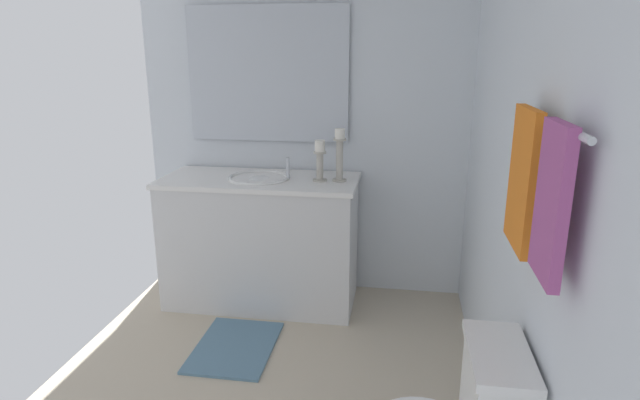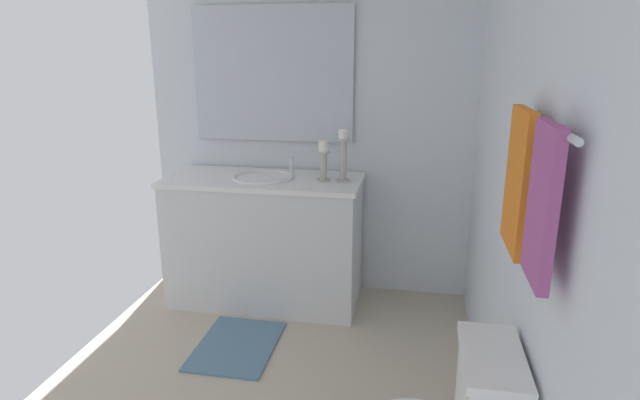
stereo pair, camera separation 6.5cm
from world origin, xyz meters
TOP-DOWN VIEW (x-y plane):
  - wall_back at (0.00, 1.12)m, footprint 2.89×0.04m
  - wall_left at (-1.44, 0.00)m, footprint 0.04×2.23m
  - vanity_cabinet at (-1.12, -0.25)m, footprint 0.58×1.28m
  - sink_basin at (-1.12, -0.25)m, footprint 0.40×0.40m
  - mirror at (-1.40, -0.25)m, footprint 0.02×1.09m
  - candle_holder_tall at (-1.12, 0.27)m, footprint 0.09×0.09m
  - candle_holder_short at (-1.11, 0.15)m, footprint 0.09×0.09m
  - towel_bar at (0.55, 1.06)m, footprint 0.67×0.02m
  - towel_near_vanity at (0.38, 1.04)m, footprint 0.28×0.03m
  - towel_center at (0.72, 1.04)m, footprint 0.21×0.03m
  - bath_mat at (-0.49, -0.25)m, footprint 0.60×0.44m

SIDE VIEW (x-z plane):
  - bath_mat at x=-0.49m, z-range 0.00..0.02m
  - vanity_cabinet at x=-1.12m, z-range 0.00..0.86m
  - sink_basin at x=-1.12m, z-range 0.70..0.95m
  - candle_holder_short at x=-1.11m, z-range 0.87..1.13m
  - candle_holder_tall at x=-1.12m, z-range 0.87..1.20m
  - wall_back at x=0.00m, z-range 0.00..2.45m
  - wall_left at x=-1.44m, z-range 0.00..2.45m
  - towel_near_vanity at x=0.38m, z-range 1.04..1.48m
  - towel_center at x=0.72m, z-range 1.07..1.48m
  - towel_bar at x=0.55m, z-range 1.45..1.47m
  - mirror at x=-1.40m, z-range 1.06..1.94m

